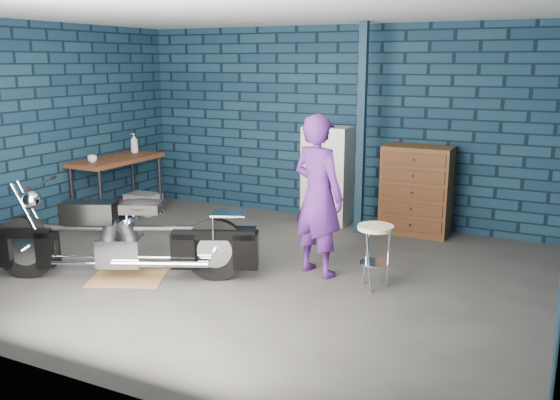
{
  "coord_description": "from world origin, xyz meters",
  "views": [
    {
      "loc": [
        2.94,
        -5.3,
        2.22
      ],
      "look_at": [
        0.2,
        0.3,
        0.75
      ],
      "focal_mm": 38.0,
      "sensor_mm": 36.0,
      "label": 1
    }
  ],
  "objects_px": {
    "motorcycle": "(125,231)",
    "workbench": "(118,190)",
    "person": "(318,196)",
    "locker": "(327,175)",
    "tool_chest": "(416,190)",
    "storage_bin": "(143,203)",
    "shop_stool": "(375,257)"
  },
  "relations": [
    {
      "from": "motorcycle",
      "to": "shop_stool",
      "type": "bearing_deg",
      "value": -3.85
    },
    {
      "from": "motorcycle",
      "to": "person",
      "type": "xyz_separation_m",
      "value": [
        1.72,
        1.02,
        0.34
      ]
    },
    {
      "from": "workbench",
      "to": "locker",
      "type": "bearing_deg",
      "value": 24.61
    },
    {
      "from": "workbench",
      "to": "shop_stool",
      "type": "relative_size",
      "value": 2.16
    },
    {
      "from": "motorcycle",
      "to": "shop_stool",
      "type": "distance_m",
      "value": 2.56
    },
    {
      "from": "tool_chest",
      "to": "workbench",
      "type": "bearing_deg",
      "value": -162.64
    },
    {
      "from": "motorcycle",
      "to": "tool_chest",
      "type": "height_order",
      "value": "tool_chest"
    },
    {
      "from": "locker",
      "to": "shop_stool",
      "type": "bearing_deg",
      "value": -57.37
    },
    {
      "from": "person",
      "to": "shop_stool",
      "type": "height_order",
      "value": "person"
    },
    {
      "from": "tool_chest",
      "to": "shop_stool",
      "type": "relative_size",
      "value": 1.78
    },
    {
      "from": "workbench",
      "to": "locker",
      "type": "xyz_separation_m",
      "value": [
        2.67,
        1.22,
        0.22
      ]
    },
    {
      "from": "workbench",
      "to": "shop_stool",
      "type": "height_order",
      "value": "workbench"
    },
    {
      "from": "tool_chest",
      "to": "storage_bin",
      "type": "bearing_deg",
      "value": -169.48
    },
    {
      "from": "storage_bin",
      "to": "tool_chest",
      "type": "xyz_separation_m",
      "value": [
        3.89,
        0.72,
        0.43
      ]
    },
    {
      "from": "workbench",
      "to": "storage_bin",
      "type": "relative_size",
      "value": 2.91
    },
    {
      "from": "person",
      "to": "tool_chest",
      "type": "relative_size",
      "value": 1.47
    },
    {
      "from": "tool_chest",
      "to": "shop_stool",
      "type": "height_order",
      "value": "tool_chest"
    },
    {
      "from": "locker",
      "to": "person",
      "type": "bearing_deg",
      "value": -71.12
    },
    {
      "from": "motorcycle",
      "to": "locker",
      "type": "distance_m",
      "value": 3.16
    },
    {
      "from": "motorcycle",
      "to": "workbench",
      "type": "bearing_deg",
      "value": 108.63
    },
    {
      "from": "workbench",
      "to": "tool_chest",
      "type": "distance_m",
      "value": 4.1
    },
    {
      "from": "person",
      "to": "locker",
      "type": "bearing_deg",
      "value": -51.96
    },
    {
      "from": "person",
      "to": "tool_chest",
      "type": "height_order",
      "value": "person"
    },
    {
      "from": "person",
      "to": "storage_bin",
      "type": "relative_size",
      "value": 3.54
    },
    {
      "from": "person",
      "to": "locker",
      "type": "height_order",
      "value": "person"
    },
    {
      "from": "storage_bin",
      "to": "tool_chest",
      "type": "relative_size",
      "value": 0.42
    },
    {
      "from": "workbench",
      "to": "tool_chest",
      "type": "xyz_separation_m",
      "value": [
        3.91,
        1.22,
        0.12
      ]
    },
    {
      "from": "motorcycle",
      "to": "locker",
      "type": "bearing_deg",
      "value": 46.47
    },
    {
      "from": "storage_bin",
      "to": "locker",
      "type": "xyz_separation_m",
      "value": [
        2.65,
        0.72,
        0.53
      ]
    },
    {
      "from": "locker",
      "to": "shop_stool",
      "type": "xyz_separation_m",
      "value": [
        1.34,
        -2.09,
        -0.35
      ]
    },
    {
      "from": "shop_stool",
      "to": "motorcycle",
      "type": "bearing_deg",
      "value": -159.8
    },
    {
      "from": "motorcycle",
      "to": "storage_bin",
      "type": "height_order",
      "value": "motorcycle"
    }
  ]
}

